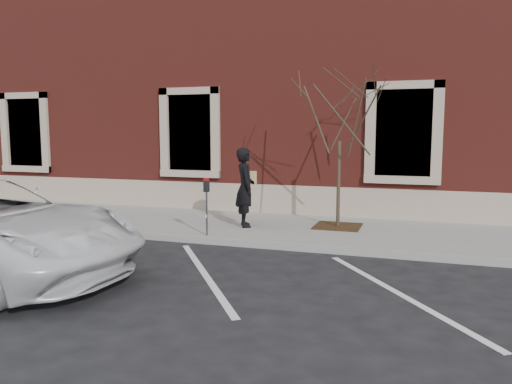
% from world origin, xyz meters
% --- Properties ---
extents(ground, '(120.00, 120.00, 0.00)m').
position_xyz_m(ground, '(0.00, 0.00, 0.00)').
color(ground, '#28282B').
rests_on(ground, ground).
extents(sidewalk_near, '(40.00, 3.50, 0.15)m').
position_xyz_m(sidewalk_near, '(0.00, 1.75, 0.07)').
color(sidewalk_near, '#9C9A92').
rests_on(sidewalk_near, ground).
extents(curb_near, '(40.00, 0.12, 0.15)m').
position_xyz_m(curb_near, '(0.00, -0.05, 0.07)').
color(curb_near, '#9E9E99').
rests_on(curb_near, ground).
extents(parking_stripes, '(28.00, 4.40, 0.01)m').
position_xyz_m(parking_stripes, '(0.00, -2.20, 0.00)').
color(parking_stripes, silver).
rests_on(parking_stripes, ground).
extents(building_civic, '(40.00, 8.62, 8.00)m').
position_xyz_m(building_civic, '(0.00, 7.74, 4.00)').
color(building_civic, maroon).
rests_on(building_civic, ground).
extents(man, '(0.73, 0.82, 1.90)m').
position_xyz_m(man, '(-0.54, 1.38, 1.10)').
color(man, black).
rests_on(man, sidewalk_near).
extents(parking_meter, '(0.12, 0.09, 1.28)m').
position_xyz_m(parking_meter, '(-0.99, 0.12, 1.04)').
color(parking_meter, '#595B60').
rests_on(parking_meter, sidewalk_near).
extents(tree_grate, '(1.09, 1.09, 0.03)m').
position_xyz_m(tree_grate, '(1.60, 2.03, 0.16)').
color(tree_grate, '#442F15').
rests_on(tree_grate, sidewalk_near).
extents(sapling, '(2.26, 2.26, 3.76)m').
position_xyz_m(sapling, '(1.60, 2.03, 2.78)').
color(sapling, '#453B2A').
rests_on(sapling, sidewalk_near).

